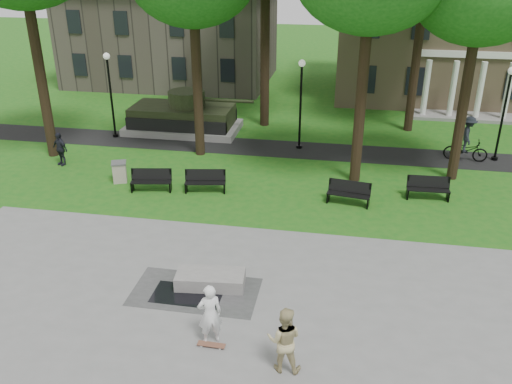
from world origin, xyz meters
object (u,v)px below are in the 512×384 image
trash_bin (120,172)px  cyclist (467,143)px  concrete_block (210,279)px  skateboarder (210,314)px  friend_watching (284,340)px  park_bench_0 (152,180)px

trash_bin → cyclist: bearing=19.1°
concrete_block → cyclist: cyclist is taller
skateboarder → friend_watching: 2.24m
friend_watching → park_bench_0: bearing=-55.4°
concrete_block → skateboarder: (0.69, -2.62, 0.70)m
skateboarder → trash_bin: size_ratio=1.92×
skateboarder → concrete_block: bearing=-101.4°
skateboarder → friend_watching: friend_watching is taller
park_bench_0 → trash_bin: size_ratio=1.93×
cyclist → trash_bin: cyclist is taller
cyclist → park_bench_0: (-14.36, -6.29, -0.42)m
cyclist → park_bench_0: bearing=119.8°
concrete_block → skateboarder: skateboarder is taller
skateboarder → friend_watching: (2.13, -0.69, 0.01)m
concrete_block → trash_bin: bearing=130.0°
skateboarder → trash_bin: 12.20m
friend_watching → trash_bin: 14.04m
cyclist → friend_watching: bearing=162.6°
cyclist → trash_bin: bearing=115.3°
skateboarder → park_bench_0: size_ratio=1.00×
concrete_block → trash_bin: size_ratio=2.29×
concrete_block → cyclist: (9.94, 13.01, 0.70)m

